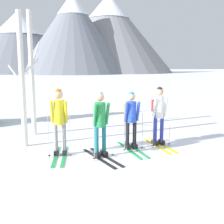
{
  "coord_description": "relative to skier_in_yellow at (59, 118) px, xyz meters",
  "views": [
    {
      "loc": [
        -1.24,
        -7.24,
        2.35
      ],
      "look_at": [
        -0.01,
        0.4,
        1.05
      ],
      "focal_mm": 43.63,
      "sensor_mm": 36.0,
      "label": 1
    }
  ],
  "objects": [
    {
      "name": "ground_plane",
      "position": [
        1.49,
        0.11,
        -1.02
      ],
      "size": [
        400.0,
        400.0,
        0.0
      ],
      "primitive_type": "plane",
      "color": "white"
    },
    {
      "name": "skier_in_yellow",
      "position": [
        0.0,
        0.0,
        0.0
      ],
      "size": [
        0.61,
        1.7,
        1.79
      ],
      "color": "green",
      "rests_on": "ground"
    },
    {
      "name": "skier_in_green",
      "position": [
        1.05,
        -0.32,
        -0.06
      ],
      "size": [
        0.92,
        1.73,
        1.74
      ],
      "color": "black",
      "rests_on": "ground"
    },
    {
      "name": "skier_in_blue",
      "position": [
        1.99,
        0.26,
        -0.09
      ],
      "size": [
        0.62,
        1.74,
        1.66
      ],
      "color": "green",
      "rests_on": "ground"
    },
    {
      "name": "skier_in_white",
      "position": [
        2.89,
        0.51,
        -0.02
      ],
      "size": [
        0.6,
        1.7,
        1.76
      ],
      "color": "yellow",
      "rests_on": "ground"
    },
    {
      "name": "birch_tree_tall",
      "position": [
        -0.95,
        2.43,
        1.09
      ],
      "size": [
        0.35,
        1.13,
        4.17
      ],
      "color": "silver",
      "rests_on": "ground"
    },
    {
      "name": "birch_tree_slender",
      "position": [
        -1.05,
        1.04,
        0.94
      ],
      "size": [
        0.88,
        0.23,
        3.89
      ],
      "color": "silver",
      "rests_on": "ground"
    },
    {
      "name": "mountain_ridge_distant",
      "position": [
        3.71,
        90.77,
        11.9
      ],
      "size": [
        74.42,
        52.57,
        27.98
      ],
      "color": "slate",
      "rests_on": "ground"
    }
  ]
}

